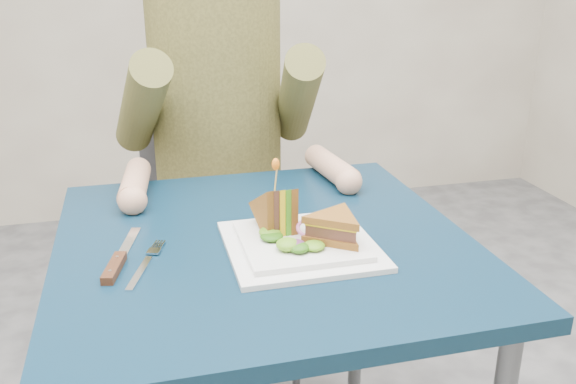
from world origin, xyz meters
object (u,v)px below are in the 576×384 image
object	(u,v)px
sandwich_upright	(276,213)
fork	(145,265)
plate	(300,244)
knife	(117,263)
sandwich_flat	(335,228)
table	(265,276)
chair	(217,203)
diner	(217,84)

from	to	relation	value
sandwich_upright	fork	bearing A→B (deg)	-168.74
plate	knife	world-z (taller)	plate
plate	sandwich_flat	world-z (taller)	sandwich_flat
table	knife	bearing A→B (deg)	-169.41
fork	chair	bearing A→B (deg)	73.51
knife	fork	bearing A→B (deg)	-16.18
fork	sandwich_flat	bearing A→B (deg)	-3.98
table	diner	world-z (taller)	diner
diner	chair	bearing A→B (deg)	90.00
chair	sandwich_upright	distance (m)	0.73
table	plate	xyz separation A→B (m)	(0.05, -0.06, 0.09)
table	sandwich_upright	xyz separation A→B (m)	(0.02, -0.01, 0.13)
diner	plate	distance (m)	0.65
fork	knife	xyz separation A→B (m)	(-0.04, 0.01, 0.00)
table	knife	world-z (taller)	knife
plate	knife	distance (m)	0.32
table	knife	distance (m)	0.28
chair	fork	xyz separation A→B (m)	(-0.22, -0.74, 0.19)
table	sandwich_flat	distance (m)	0.19
plate	knife	bearing A→B (deg)	178.06
table	sandwich_upright	bearing A→B (deg)	-36.51
diner	plate	size ratio (longest dim) A/B	2.87
chair	plate	distance (m)	0.76
plate	knife	size ratio (longest dim) A/B	1.18
sandwich_flat	diner	bearing A→B (deg)	99.55
diner	sandwich_upright	distance (m)	0.59
sandwich_upright	sandwich_flat	bearing A→B (deg)	-38.31
sandwich_flat	knife	bearing A→B (deg)	174.50
table	chair	distance (m)	0.68
chair	diner	xyz separation A→B (m)	(-0.00, -0.11, 0.37)
fork	knife	world-z (taller)	knife
plate	sandwich_flat	distance (m)	0.07
table	sandwich_upright	size ratio (longest dim) A/B	5.99
chair	knife	world-z (taller)	chair
knife	sandwich_flat	bearing A→B (deg)	-5.50
diner	fork	distance (m)	0.68
table	chair	size ratio (longest dim) A/B	0.81
sandwich_upright	knife	bearing A→B (deg)	-173.08
sandwich_upright	knife	size ratio (longest dim) A/B	0.57
table	fork	world-z (taller)	fork
table	plate	size ratio (longest dim) A/B	2.88
table	diner	xyz separation A→B (m)	(-0.00, 0.56, 0.26)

